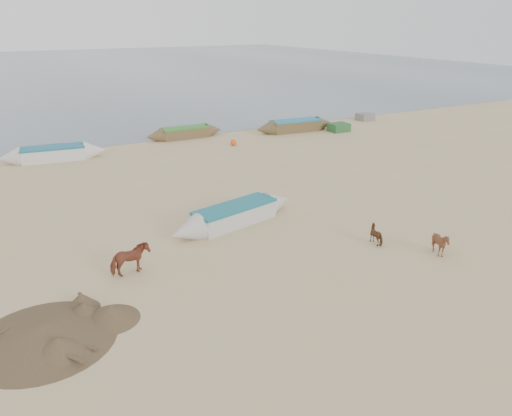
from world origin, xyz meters
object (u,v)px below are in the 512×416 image
at_px(cow_adult, 130,260).
at_px(near_canoe, 235,214).
at_px(calf_front, 440,243).
at_px(calf_right, 378,234).

bearing_deg(cow_adult, near_canoe, -72.49).
height_order(calf_front, calf_right, calf_front).
height_order(cow_adult, calf_right, cow_adult).
bearing_deg(calf_right, cow_adult, 56.68).
xyz_separation_m(calf_right, near_canoe, (-4.09, 4.58, 0.06)).
height_order(calf_front, near_canoe, calf_front).
height_order(calf_right, near_canoe, near_canoe).
bearing_deg(near_canoe, calf_front, -64.03).
bearing_deg(calf_right, calf_front, -166.59).
relative_size(calf_front, near_canoe, 0.15).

